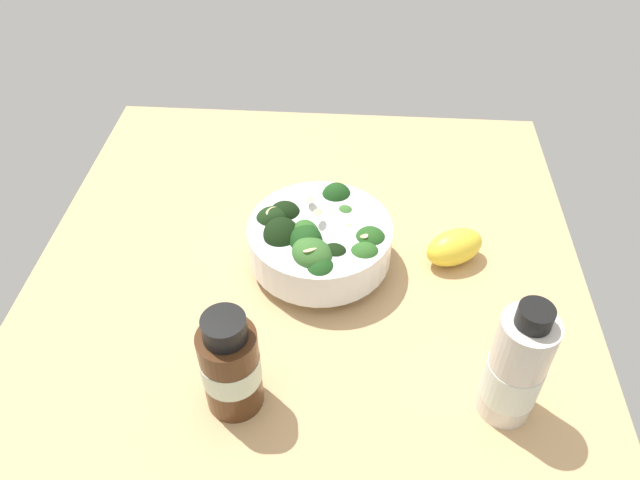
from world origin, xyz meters
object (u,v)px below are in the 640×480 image
object	(u,v)px
bowl_of_broccoli	(319,240)
bottle_tall	(231,366)
lemon_wedge	(454,247)
bottle_short	(515,369)

from	to	relation	value
bowl_of_broccoli	bottle_tall	size ratio (longest dim) A/B	1.43
bowl_of_broccoli	bottle_tall	world-z (taller)	bottle_tall
bowl_of_broccoli	bottle_tall	bearing A→B (deg)	70.20
lemon_wedge	bottle_short	size ratio (longest dim) A/B	0.50
bottle_tall	bottle_short	size ratio (longest dim) A/B	0.83
bottle_tall	bottle_short	distance (cm)	26.89
bottle_tall	lemon_wedge	bearing A→B (deg)	-137.53
lemon_wedge	bottle_short	xyz separation A→B (cm)	(-3.28, 20.56, 4.06)
bowl_of_broccoli	lemon_wedge	distance (cm)	16.78
bottle_tall	bottle_short	xyz separation A→B (cm)	(-26.86, -1.03, 0.67)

